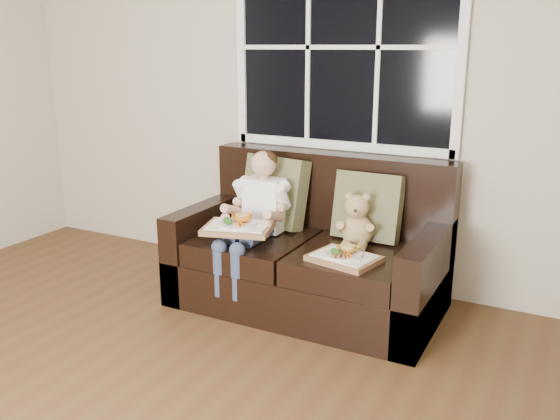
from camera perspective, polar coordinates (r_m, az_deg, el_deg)
The scene contains 8 objects.
window_back at distance 4.11m, azimuth 6.09°, elevation 15.31°, with size 1.62×0.04×1.37m.
loveseat at distance 3.92m, azimuth 3.02°, elevation -4.65°, with size 1.70×0.92×0.96m.
pillow_left at distance 4.09m, azimuth -0.52°, elevation 1.79°, with size 0.51×0.31×0.49m.
pillow_right at distance 3.83m, azimuth 8.44°, elevation 0.33°, with size 0.43×0.20×0.44m.
child at distance 3.87m, azimuth -2.22°, elevation 0.22°, with size 0.37×0.59×0.85m.
teddy_bear at distance 3.72m, azimuth 7.36°, elevation -1.31°, with size 0.23×0.28×0.36m.
tray_left at distance 3.70m, azimuth -4.03°, elevation -1.54°, with size 0.49×0.42×0.10m.
tray_right at distance 3.47m, azimuth 6.23°, elevation -4.48°, with size 0.43×0.36×0.09m.
Camera 1 is at (2.04, -1.34, 1.66)m, focal length 38.00 mm.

